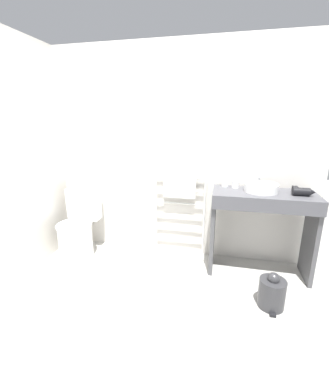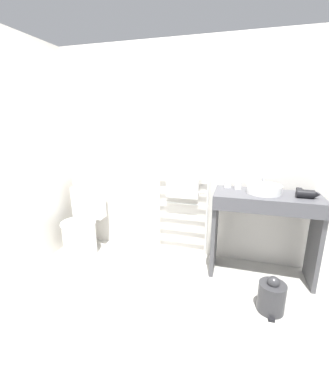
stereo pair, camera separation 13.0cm
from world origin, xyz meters
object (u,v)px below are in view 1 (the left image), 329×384
object	(u,v)px
hair_dryer	(302,191)
cup_near_edge	(235,184)
towel_radiator	(180,199)
trash_bin	(272,292)
toilet	(78,230)
cup_near_wall	(225,183)
sink_basin	(261,187)

from	to	relation	value
hair_dryer	cup_near_edge	bearing A→B (deg)	166.58
towel_radiator	cup_near_edge	distance (m)	0.65
towel_radiator	trash_bin	distance (m)	1.32
toilet	cup_near_wall	world-z (taller)	cup_near_wall
towel_radiator	cup_near_wall	world-z (taller)	towel_radiator
towel_radiator	trash_bin	bearing A→B (deg)	-38.46
toilet	sink_basin	world-z (taller)	sink_basin
sink_basin	towel_radiator	bearing A→B (deg)	167.24
cup_near_wall	trash_bin	distance (m)	1.13
sink_basin	cup_near_edge	size ratio (longest dim) A/B	3.89
toilet	towel_radiator	xyz separation A→B (m)	(1.17, 0.29, 0.39)
trash_bin	toilet	bearing A→B (deg)	167.66
sink_basin	cup_near_edge	distance (m)	0.26
hair_dryer	trash_bin	distance (m)	0.97
hair_dryer	trash_bin	xyz separation A→B (m)	(-0.26, -0.50, -0.78)
sink_basin	cup_near_edge	xyz separation A→B (m)	(-0.24, 0.09, -0.00)
towel_radiator	cup_near_wall	distance (m)	0.55
sink_basin	hair_dryer	size ratio (longest dim) A/B	1.63
towel_radiator	sink_basin	xyz separation A→B (m)	(0.85, -0.19, 0.23)
toilet	hair_dryer	size ratio (longest dim) A/B	3.94
toilet	cup_near_edge	bearing A→B (deg)	5.97
sink_basin	cup_near_edge	bearing A→B (deg)	159.60
towel_radiator	cup_near_wall	xyz separation A→B (m)	(0.50, -0.07, 0.23)
toilet	cup_near_edge	size ratio (longest dim) A/B	9.40
sink_basin	hair_dryer	distance (m)	0.36
towel_radiator	trash_bin	size ratio (longest dim) A/B	2.98
towel_radiator	sink_basin	world-z (taller)	towel_radiator
cup_near_wall	hair_dryer	world-z (taller)	cup_near_wall
cup_near_wall	hair_dryer	bearing A→B (deg)	-14.20
hair_dryer	toilet	bearing A→B (deg)	-179.00
toilet	hair_dryer	bearing A→B (deg)	1.00
towel_radiator	trash_bin	xyz separation A→B (m)	(0.94, -0.75, -0.55)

